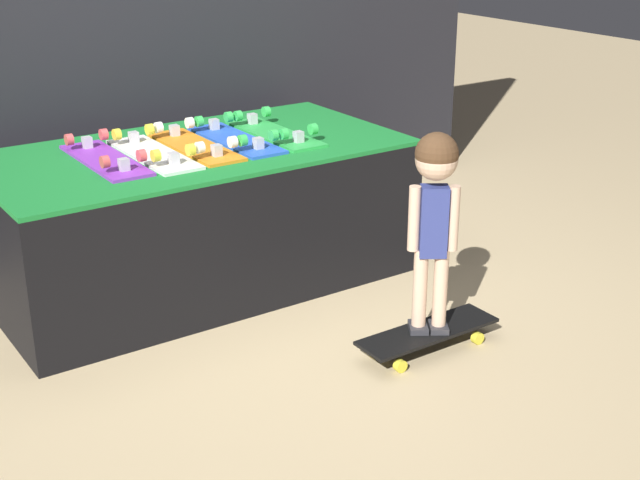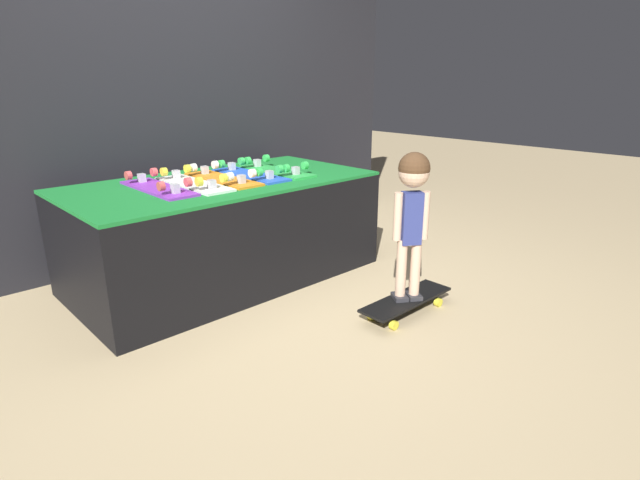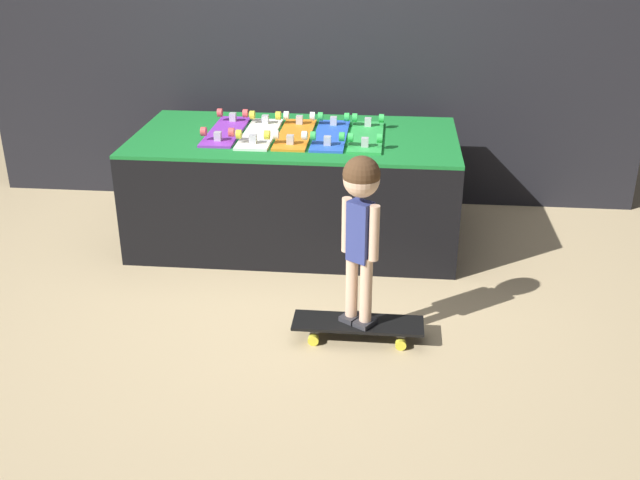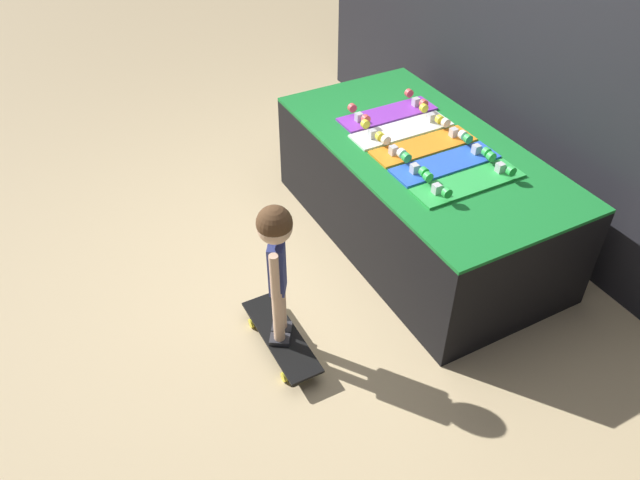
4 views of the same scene
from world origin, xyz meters
name	(u,v)px [view 1 (image 1 of 4)]	position (x,y,z in m)	size (l,w,h in m)	color
ground_plane	(268,329)	(0.00, 0.00, 0.00)	(16.00, 16.00, 0.00)	tan
display_rack	(198,215)	(0.00, 0.64, 0.33)	(1.93, 1.00, 0.67)	black
skateboard_purple_on_rack	(105,158)	(-0.42, 0.65, 0.69)	(0.19, 0.64, 0.09)	purple
skateboard_white_on_rack	(153,152)	(-0.21, 0.62, 0.69)	(0.19, 0.64, 0.09)	white
skateboard_orange_on_rack	(195,144)	(0.00, 0.62, 0.69)	(0.19, 0.64, 0.09)	orange
skateboard_blue_on_rack	(235,138)	(0.21, 0.62, 0.69)	(0.19, 0.64, 0.09)	blue
skateboard_green_on_rack	(275,132)	(0.42, 0.62, 0.69)	(0.19, 0.64, 0.09)	green
skateboard_on_floor	(428,334)	(0.45, -0.53, 0.07)	(0.63, 0.19, 0.09)	black
child	(435,195)	(0.45, -0.53, 0.67)	(0.19, 0.17, 0.83)	#2D2D33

